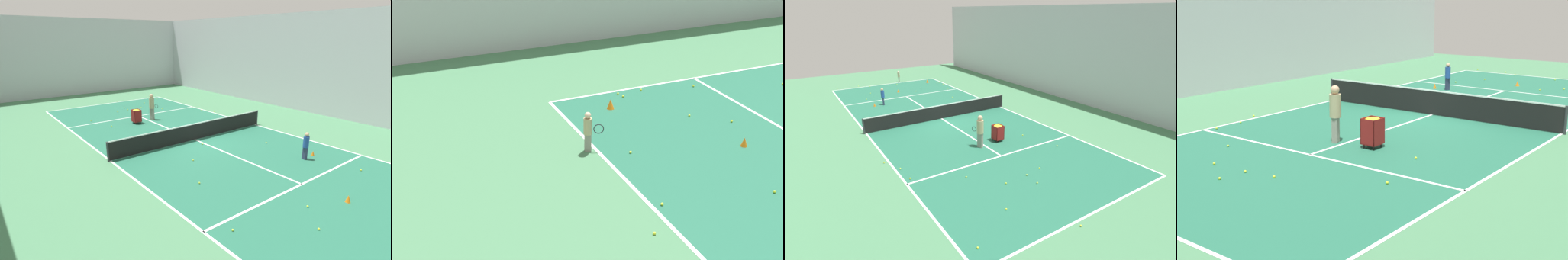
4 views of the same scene
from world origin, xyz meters
The scene contains 47 objects.
ground_plane centered at (0.00, 0.00, 0.00)m, with size 40.70×40.70×0.00m, color #477F56.
court_playing_area centered at (0.00, 0.00, 0.00)m, with size 10.02×24.88×0.00m.
line_baseline_near centered at (0.00, -12.44, 0.01)m, with size 10.02×0.10×0.00m, color white.
line_baseline_far centered at (0.00, 12.44, 0.01)m, with size 10.02×0.10×0.00m, color white.
line_sideline_left centered at (-5.01, 0.00, 0.01)m, with size 0.10×24.88×0.00m, color white.
line_sideline_right centered at (5.01, 0.00, 0.01)m, with size 0.10×24.88×0.00m, color white.
line_service_near centered at (0.00, -6.84, 0.01)m, with size 10.02×0.10×0.00m, color white.
line_service_far centered at (0.00, 6.84, 0.01)m, with size 10.02×0.10×0.00m, color white.
line_centre_service centered at (0.00, 0.00, 0.01)m, with size 0.10×13.69×0.00m, color white.
hall_enclosure_left centered at (-11.00, 0.00, 3.66)m, with size 0.15×37.00×7.33m.
tennis_net centered at (0.00, 0.00, 0.50)m, with size 10.32×0.10×0.97m.
player_near_baseline centered at (-1.40, -12.66, 0.66)m, with size 0.30×0.58×1.15m.
coach_at_net centered at (0.31, 5.34, 1.04)m, with size 0.49×0.69×1.81m.
child_midcourt centered at (2.36, -5.40, 0.76)m, with size 0.32×0.32×1.33m.
ball_cart centered at (-1.00, 5.15, 0.66)m, with size 0.51×0.56×0.95m.
training_cone_0 centered at (-3.74, -10.85, 0.16)m, with size 0.24×0.24×0.32m, color orange.
training_cone_1 centered at (0.09, -8.62, 0.13)m, with size 0.19×0.19×0.26m, color orange.
training_cone_2 centered at (3.07, -5.40, 0.13)m, with size 0.17×0.17×0.26m, color orange.
tennis_ball_0 centered at (-4.43, -10.04, 0.04)m, with size 0.07×0.07×0.07m, color yellow.
tennis_ball_1 centered at (2.71, -2.82, 0.04)m, with size 0.07×0.07×0.07m, color yellow.
tennis_ball_2 centered at (-1.33, -7.95, 0.04)m, with size 0.07×0.07×0.07m, color yellow.
tennis_ball_3 centered at (-0.18, -0.86, 0.04)m, with size 0.07×0.07×0.07m, color yellow.
tennis_ball_4 centered at (-3.25, 7.56, 0.04)m, with size 0.07×0.07×0.07m, color yellow.
tennis_ball_5 centered at (5.24, 4.38, 0.04)m, with size 0.07×0.07×0.07m, color yellow.
tennis_ball_6 centered at (0.29, 9.81, 0.04)m, with size 0.07×0.07×0.07m, color yellow.
tennis_ball_7 centered at (1.71, -12.20, 0.04)m, with size 0.07×0.07×0.07m, color yellow.
tennis_ball_8 centered at (-3.16, -4.34, 0.04)m, with size 0.07×0.07×0.07m, color yellow.
tennis_ball_9 centered at (-4.28, -7.34, 0.04)m, with size 0.07×0.07×0.07m, color yellow.
tennis_ball_10 centered at (4.79, 5.40, 0.04)m, with size 0.07×0.07×0.07m, color yellow.
tennis_ball_11 centered at (-4.71, -10.09, 0.04)m, with size 0.07×0.07×0.07m, color yellow.
tennis_ball_12 centered at (2.59, -12.92, 0.04)m, with size 0.07×0.07×0.07m, color yellow.
tennis_ball_13 centered at (2.53, 10.56, 0.04)m, with size 0.07×0.07×0.07m, color yellow.
tennis_ball_14 centered at (-1.95, -2.34, 0.04)m, with size 0.07×0.07×0.07m, color yellow.
tennis_ball_15 centered at (2.33, -9.50, 0.04)m, with size 0.07×0.07×0.07m, color yellow.
tennis_ball_16 centered at (-4.70, -9.21, 0.04)m, with size 0.07×0.07×0.07m, color yellow.
tennis_ball_17 centered at (0.95, 12.70, 0.04)m, with size 0.07×0.07×0.07m, color yellow.
tennis_ball_18 centered at (-0.70, 8.90, 0.04)m, with size 0.07×0.07×0.07m, color yellow.
tennis_ball_19 centered at (1.43, 9.11, 0.04)m, with size 0.07×0.07×0.07m, color yellow.
tennis_ball_20 centered at (2.59, 7.72, 0.04)m, with size 0.07×0.07×0.07m, color yellow.
tennis_ball_21 centered at (4.73, 6.50, 0.04)m, with size 0.07×0.07×0.07m, color yellow.
tennis_ball_22 centered at (-0.80, -11.68, 0.04)m, with size 0.07×0.07×0.07m, color yellow.
tennis_ball_23 centered at (4.48, 11.65, 0.04)m, with size 0.07×0.07×0.07m, color yellow.
tennis_ball_24 centered at (4.49, -13.04, 0.04)m, with size 0.07×0.07×0.07m, color yellow.
tennis_ball_25 centered at (0.22, 9.05, 0.04)m, with size 0.07×0.07×0.07m, color yellow.
tennis_ball_26 centered at (-2.20, -8.89, 0.04)m, with size 0.07×0.07×0.07m, color yellow.
tennis_ball_27 centered at (-2.68, 5.36, 0.04)m, with size 0.07×0.07×0.07m, color yellow.
tennis_ball_28 centered at (3.12, -7.68, 0.04)m, with size 0.07×0.07×0.07m, color yellow.
Camera 3 is at (8.48, 17.95, 6.93)m, focal length 28.00 mm.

